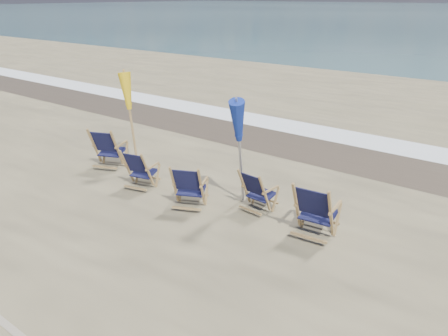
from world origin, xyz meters
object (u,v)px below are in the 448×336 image
object	(u,v)px
beach_chair_2	(201,189)
beach_chair_4	(331,216)
beach_chair_0	(117,150)
beach_chair_1	(148,172)
umbrella_yellow	(130,97)
umbrella_blue	(241,118)
beach_chair_3	(265,195)

from	to	relation	value
beach_chair_2	beach_chair_4	distance (m)	2.57
beach_chair_0	beach_chair_2	xyz separation A→B (m)	(3.04, -0.47, -0.04)
beach_chair_1	umbrella_yellow	size ratio (longest dim) A/B	0.40
beach_chair_2	umbrella_blue	size ratio (longest dim) A/B	0.41
beach_chair_0	beach_chair_4	bearing A→B (deg)	156.90
beach_chair_0	beach_chair_2	bearing A→B (deg)	149.34
beach_chair_1	beach_chair_2	size ratio (longest dim) A/B	0.96
beach_chair_1	umbrella_yellow	distance (m)	1.91
beach_chair_1	beach_chair_3	bearing A→B (deg)	178.64
beach_chair_1	beach_chair_3	distance (m)	2.69
beach_chair_4	umbrella_blue	world-z (taller)	umbrella_blue
beach_chair_2	beach_chair_4	size ratio (longest dim) A/B	0.90
umbrella_yellow	umbrella_blue	world-z (taller)	umbrella_blue
beach_chair_0	beach_chair_2	distance (m)	3.08
beach_chair_4	umbrella_yellow	size ratio (longest dim) A/B	0.47
beach_chair_0	beach_chair_1	world-z (taller)	beach_chair_0
umbrella_blue	beach_chair_2	bearing A→B (deg)	-131.85
beach_chair_4	beach_chair_2	bearing A→B (deg)	2.83
beach_chair_2	beach_chair_3	world-z (taller)	beach_chair_2
umbrella_yellow	beach_chair_0	bearing A→B (deg)	-149.76
beach_chair_3	beach_chair_4	xyz separation A→B (m)	(1.44, -0.21, 0.10)
beach_chair_0	beach_chair_3	size ratio (longest dim) A/B	1.19
umbrella_blue	umbrella_yellow	bearing A→B (deg)	178.21
beach_chair_2	umbrella_yellow	distance (m)	3.07
beach_chair_4	umbrella_blue	distance (m)	2.44
beach_chair_0	beach_chair_1	distance (m)	1.58
beach_chair_0	beach_chair_1	size ratio (longest dim) A/B	1.14
beach_chair_2	beach_chair_4	world-z (taller)	beach_chair_4
beach_chair_3	umbrella_blue	world-z (taller)	umbrella_blue
beach_chair_2	umbrella_yellow	size ratio (longest dim) A/B	0.42
beach_chair_2	beach_chair_1	bearing A→B (deg)	-25.60
beach_chair_1	beach_chair_2	xyz separation A→B (m)	(1.53, -0.02, 0.02)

